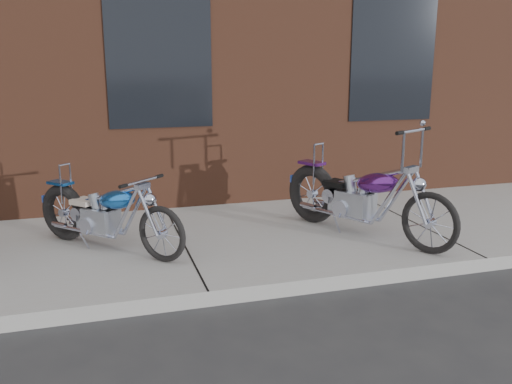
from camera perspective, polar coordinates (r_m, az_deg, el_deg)
name	(u,v)px	position (r m, az deg, el deg)	size (l,w,h in m)	color
ground	(209,307)	(5.05, -5.00, -11.96)	(120.00, 120.00, 0.00)	#2E2E30
sidewalk	(182,247)	(6.39, -7.76, -5.75)	(22.00, 3.00, 0.15)	#A5A5A5
chopper_purple	(362,200)	(6.52, 11.06, -0.87)	(1.18, 2.16, 1.33)	black
chopper_blue	(106,217)	(6.15, -15.51, -2.52)	(1.50, 1.56, 0.90)	black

